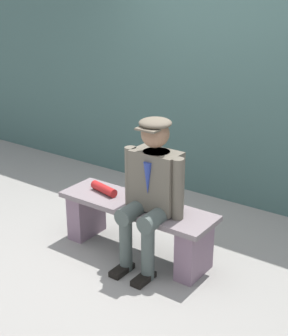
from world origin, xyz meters
The scene contains 5 objects.
ground_plane centered at (0.00, 0.00, 0.00)m, with size 30.00×30.00×0.00m, color gray.
bench centered at (0.00, 0.00, 0.31)m, with size 1.46×0.44×0.49m.
seated_man centered at (-0.21, 0.07, 0.73)m, with size 0.57×0.58×1.30m.
rolled_magazine centered at (0.38, -0.01, 0.53)m, with size 0.08×0.08×0.30m, color #B21E1E.
stadium_wall centered at (0.00, -1.61, 1.23)m, with size 12.00×0.24×2.46m, color #3D5955.
Camera 1 is at (-2.32, 3.12, 2.31)m, focal length 52.46 mm.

